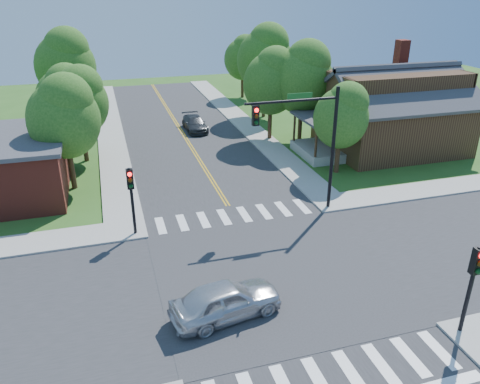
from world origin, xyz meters
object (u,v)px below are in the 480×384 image
object	(u,v)px
car_dgrey	(195,124)
signal_pole_nw	(131,189)
signal_pole_se	(474,275)
house_ne	(392,107)
car_silver	(226,301)
signal_mast_ne	(306,132)

from	to	relation	value
car_dgrey	signal_pole_nw	bearing A→B (deg)	-112.21
signal_pole_se	car_dgrey	world-z (taller)	signal_pole_se
signal_pole_nw	house_ne	distance (m)	22.45
signal_pole_se	car_silver	distance (m)	9.22
signal_pole_nw	house_ne	world-z (taller)	house_ne
house_ne	car_dgrey	xyz separation A→B (m)	(-13.88, 9.12, -2.71)
signal_pole_se	car_dgrey	bearing A→B (deg)	98.57
signal_mast_ne	signal_pole_nw	xyz separation A→B (m)	(-9.51, -0.01, -2.19)
signal_pole_nw	car_silver	bearing A→B (deg)	-69.52
signal_pole_se	car_silver	size ratio (longest dim) A/B	0.80
signal_mast_ne	house_ne	distance (m)	14.23
signal_pole_se	signal_pole_nw	distance (m)	15.84
signal_pole_nw	car_silver	distance (m)	8.45
house_ne	car_silver	world-z (taller)	house_ne
car_silver	car_dgrey	world-z (taller)	car_silver
signal_mast_ne	house_ne	size ratio (longest dim) A/B	0.55
signal_pole_nw	car_silver	world-z (taller)	signal_pole_nw
car_silver	car_dgrey	distance (m)	25.80
house_ne	car_silver	distance (m)	24.34
house_ne	car_dgrey	bearing A→B (deg)	146.67
signal_pole_nw	signal_mast_ne	bearing A→B (deg)	0.07
signal_pole_nw	car_silver	size ratio (longest dim) A/B	0.80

